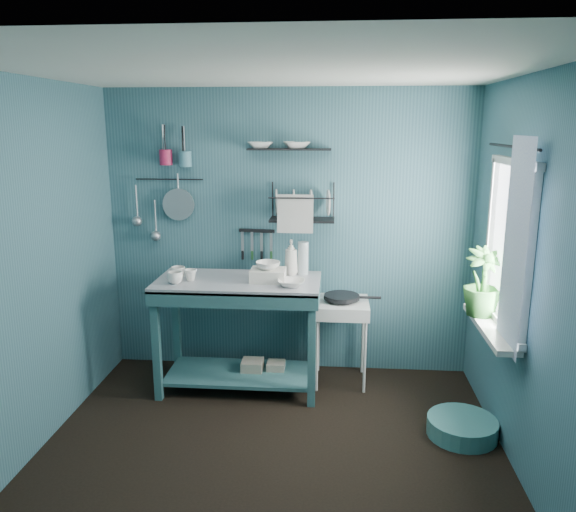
# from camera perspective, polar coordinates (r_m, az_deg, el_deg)

# --- Properties ---
(floor) EXTENTS (3.20, 3.20, 0.00)m
(floor) POSITION_cam_1_polar(r_m,az_deg,el_deg) (4.02, -1.85, -19.77)
(floor) COLOR black
(floor) RESTS_ON ground
(ceiling) EXTENTS (3.20, 3.20, 0.00)m
(ceiling) POSITION_cam_1_polar(r_m,az_deg,el_deg) (3.39, -2.18, 18.46)
(ceiling) COLOR silver
(ceiling) RESTS_ON ground
(wall_back) EXTENTS (3.20, 0.00, 3.20)m
(wall_back) POSITION_cam_1_polar(r_m,az_deg,el_deg) (4.96, 0.06, 2.28)
(wall_back) COLOR #325B66
(wall_back) RESTS_ON ground
(wall_front) EXTENTS (3.20, 0.00, 3.20)m
(wall_front) POSITION_cam_1_polar(r_m,az_deg,el_deg) (2.12, -6.98, -13.25)
(wall_front) COLOR #325B66
(wall_front) RESTS_ON ground
(wall_left) EXTENTS (0.00, 3.00, 3.00)m
(wall_left) POSITION_cam_1_polar(r_m,az_deg,el_deg) (4.02, -25.30, -1.60)
(wall_left) COLOR #325B66
(wall_left) RESTS_ON ground
(wall_right) EXTENTS (0.00, 3.00, 3.00)m
(wall_right) POSITION_cam_1_polar(r_m,az_deg,el_deg) (3.68, 23.62, -2.72)
(wall_right) COLOR #325B66
(wall_right) RESTS_ON ground
(work_counter) EXTENTS (1.40, 0.81, 0.95)m
(work_counter) POSITION_cam_1_polar(r_m,az_deg,el_deg) (4.77, -4.98, -7.92)
(work_counter) COLOR #2E5E62
(work_counter) RESTS_ON floor
(mug_left) EXTENTS (0.12, 0.12, 0.10)m
(mug_left) POSITION_cam_1_polar(r_m,az_deg,el_deg) (4.56, -11.40, -2.18)
(mug_left) COLOR white
(mug_left) RESTS_ON work_counter
(mug_mid) EXTENTS (0.14, 0.14, 0.09)m
(mug_mid) POSITION_cam_1_polar(r_m,az_deg,el_deg) (4.63, -9.87, -1.92)
(mug_mid) COLOR white
(mug_mid) RESTS_ON work_counter
(mug_right) EXTENTS (0.17, 0.17, 0.10)m
(mug_right) POSITION_cam_1_polar(r_m,az_deg,el_deg) (4.72, -11.10, -1.67)
(mug_right) COLOR white
(mug_right) RESTS_ON work_counter
(wash_tub) EXTENTS (0.28, 0.22, 0.10)m
(wash_tub) POSITION_cam_1_polar(r_m,az_deg,el_deg) (4.55, -2.04, -1.95)
(wash_tub) COLOR silver
(wash_tub) RESTS_ON work_counter
(tub_bowl) EXTENTS (0.20, 0.19, 0.06)m
(tub_bowl) POSITION_cam_1_polar(r_m,az_deg,el_deg) (4.53, -2.05, -0.97)
(tub_bowl) COLOR white
(tub_bowl) RESTS_ON wash_tub
(soap_bottle) EXTENTS (0.12, 0.12, 0.30)m
(soap_bottle) POSITION_cam_1_polar(r_m,az_deg,el_deg) (4.72, 0.31, -0.14)
(soap_bottle) COLOR silver
(soap_bottle) RESTS_ON work_counter
(water_bottle) EXTENTS (0.09, 0.09, 0.28)m
(water_bottle) POSITION_cam_1_polar(r_m,az_deg,el_deg) (4.74, 1.54, -0.22)
(water_bottle) COLOR silver
(water_bottle) RESTS_ON work_counter
(counter_bowl) EXTENTS (0.22, 0.22, 0.05)m
(counter_bowl) POSITION_cam_1_polar(r_m,az_deg,el_deg) (4.41, 0.34, -2.74)
(counter_bowl) COLOR white
(counter_bowl) RESTS_ON work_counter
(hotplate_stand) EXTENTS (0.47, 0.47, 0.73)m
(hotplate_stand) POSITION_cam_1_polar(r_m,az_deg,el_deg) (4.91, 5.37, -8.65)
(hotplate_stand) COLOR silver
(hotplate_stand) RESTS_ON floor
(frying_pan) EXTENTS (0.30, 0.30, 0.03)m
(frying_pan) POSITION_cam_1_polar(r_m,az_deg,el_deg) (4.78, 5.48, -4.15)
(frying_pan) COLOR black
(frying_pan) RESTS_ON hotplate_stand
(knife_strip) EXTENTS (0.32, 0.05, 0.03)m
(knife_strip) POSITION_cam_1_polar(r_m,az_deg,el_deg) (4.95, -3.19, 2.58)
(knife_strip) COLOR black
(knife_strip) RESTS_ON wall_back
(dish_rack) EXTENTS (0.55, 0.25, 0.32)m
(dish_rack) POSITION_cam_1_polar(r_m,az_deg,el_deg) (4.77, 1.45, 5.48)
(dish_rack) COLOR black
(dish_rack) RESTS_ON wall_back
(upper_shelf) EXTENTS (0.70, 0.18, 0.02)m
(upper_shelf) POSITION_cam_1_polar(r_m,az_deg,el_deg) (4.77, 0.14, 10.79)
(upper_shelf) COLOR black
(upper_shelf) RESTS_ON wall_back
(shelf_bowl_left) EXTENTS (0.25, 0.25, 0.05)m
(shelf_bowl_left) POSITION_cam_1_polar(r_m,az_deg,el_deg) (4.80, -2.84, 11.37)
(shelf_bowl_left) COLOR white
(shelf_bowl_left) RESTS_ON upper_shelf
(shelf_bowl_right) EXTENTS (0.26, 0.26, 0.06)m
(shelf_bowl_right) POSITION_cam_1_polar(r_m,az_deg,el_deg) (4.77, 0.90, 11.05)
(shelf_bowl_right) COLOR white
(shelf_bowl_right) RESTS_ON upper_shelf
(utensil_cup_magenta) EXTENTS (0.11, 0.11, 0.13)m
(utensil_cup_magenta) POSITION_cam_1_polar(r_m,az_deg,el_deg) (5.00, -12.30, 9.77)
(utensil_cup_magenta) COLOR #AD2048
(utensil_cup_magenta) RESTS_ON wall_back
(utensil_cup_teal) EXTENTS (0.11, 0.11, 0.13)m
(utensil_cup_teal) POSITION_cam_1_polar(r_m,az_deg,el_deg) (4.95, -10.41, 9.67)
(utensil_cup_teal) COLOR teal
(utensil_cup_teal) RESTS_ON wall_back
(colander) EXTENTS (0.28, 0.03, 0.28)m
(colander) POSITION_cam_1_polar(r_m,az_deg,el_deg) (5.04, -11.07, 5.16)
(colander) COLOR #A9ADB2
(colander) RESTS_ON wall_back
(ladle_outer) EXTENTS (0.01, 0.01, 0.30)m
(ladle_outer) POSITION_cam_1_polar(r_m,az_deg,el_deg) (5.17, -15.13, 5.34)
(ladle_outer) COLOR #A9ADB2
(ladle_outer) RESTS_ON wall_back
(ladle_inner) EXTENTS (0.01, 0.01, 0.30)m
(ladle_inner) POSITION_cam_1_polar(r_m,az_deg,el_deg) (5.13, -13.33, 3.90)
(ladle_inner) COLOR #A9ADB2
(ladle_inner) RESTS_ON wall_back
(hook_rail) EXTENTS (0.60, 0.01, 0.01)m
(hook_rail) POSITION_cam_1_polar(r_m,az_deg,el_deg) (5.06, -11.97, 7.63)
(hook_rail) COLOR black
(hook_rail) RESTS_ON wall_back
(window_glass) EXTENTS (0.00, 1.10, 1.10)m
(window_glass) POSITION_cam_1_polar(r_m,az_deg,el_deg) (4.06, 21.64, 1.04)
(window_glass) COLOR white
(window_glass) RESTS_ON wall_right
(windowsill) EXTENTS (0.16, 0.95, 0.04)m
(windowsill) POSITION_cam_1_polar(r_m,az_deg,el_deg) (4.19, 19.83, -6.84)
(windowsill) COLOR silver
(windowsill) RESTS_ON wall_right
(curtain) EXTENTS (0.00, 1.35, 1.35)m
(curtain) POSITION_cam_1_polar(r_m,az_deg,el_deg) (3.75, 22.03, 0.85)
(curtain) COLOR white
(curtain) RESTS_ON wall_right
(curtain_rod) EXTENTS (0.02, 1.05, 0.02)m
(curtain_rod) POSITION_cam_1_polar(r_m,az_deg,el_deg) (3.97, 21.81, 10.27)
(curtain_rod) COLOR black
(curtain_rod) RESTS_ON wall_right
(potted_plant) EXTENTS (0.35, 0.35, 0.50)m
(potted_plant) POSITION_cam_1_polar(r_m,az_deg,el_deg) (4.29, 19.15, -2.51)
(potted_plant) COLOR #295F26
(potted_plant) RESTS_ON windowsill
(storage_tin_large) EXTENTS (0.18, 0.18, 0.22)m
(storage_tin_large) POSITION_cam_1_polar(r_m,az_deg,el_deg) (4.94, -3.62, -11.71)
(storage_tin_large) COLOR gray
(storage_tin_large) RESTS_ON floor
(storage_tin_small) EXTENTS (0.15, 0.15, 0.20)m
(storage_tin_small) POSITION_cam_1_polar(r_m,az_deg,el_deg) (4.95, -1.23, -11.77)
(storage_tin_small) COLOR gray
(storage_tin_small) RESTS_ON floor
(floor_basin) EXTENTS (0.50, 0.50, 0.13)m
(floor_basin) POSITION_cam_1_polar(r_m,az_deg,el_deg) (4.40, 17.27, -16.28)
(floor_basin) COLOR teal
(floor_basin) RESTS_ON floor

